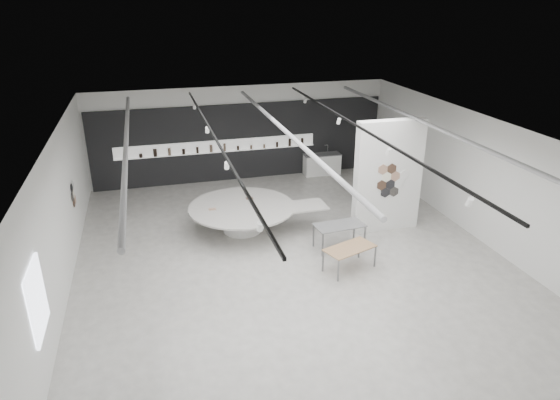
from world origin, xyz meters
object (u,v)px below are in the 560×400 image
object	(u,v)px
partition_column	(388,176)
sample_table_stone	(340,227)
kitchen_counter	(322,164)
sample_table_wood	(350,249)
display_island	(244,214)

from	to	relation	value
partition_column	sample_table_stone	xyz separation A→B (m)	(-1.92, -0.86, -1.11)
partition_column	kitchen_counter	xyz separation A→B (m)	(-0.17, 5.54, -1.35)
partition_column	sample_table_stone	distance (m)	2.38
sample_table_wood	sample_table_stone	world-z (taller)	sample_table_stone
sample_table_stone	kitchen_counter	world-z (taller)	kitchen_counter
sample_table_wood	sample_table_stone	size ratio (longest dim) A/B	1.03
partition_column	display_island	distance (m)	4.71
sample_table_wood	kitchen_counter	size ratio (longest dim) A/B	1.01
display_island	sample_table_stone	size ratio (longest dim) A/B	2.84
display_island	sample_table_wood	bearing A→B (deg)	-54.55
sample_table_stone	kitchen_counter	xyz separation A→B (m)	(1.75, 6.40, -0.25)
partition_column	sample_table_wood	size ratio (longest dim) A/B	2.27
sample_table_wood	kitchen_counter	bearing A→B (deg)	75.76
partition_column	sample_table_stone	size ratio (longest dim) A/B	2.35
display_island	sample_table_stone	distance (m)	3.15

